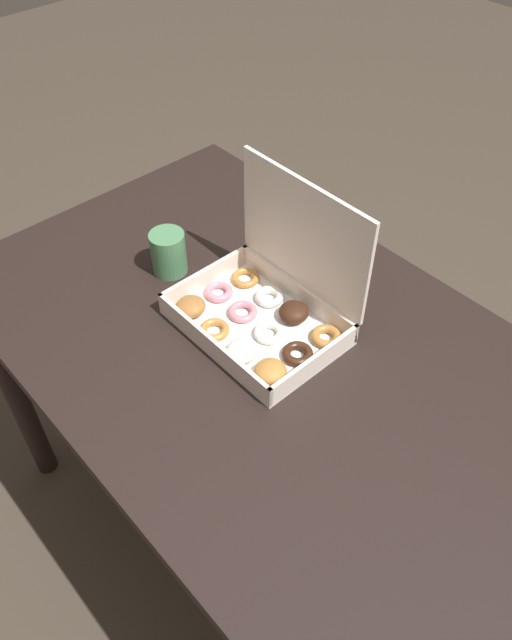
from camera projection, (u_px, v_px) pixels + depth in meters
ground_plane at (263, 529)px, 1.73m from camera, size 8.00×8.00×0.00m
dining_table at (265, 379)px, 1.25m from camera, size 1.25×0.78×0.77m
donut_box at (267, 302)px, 1.18m from camera, size 0.32×0.23×0.28m
coffee_mug at (168, 252)px, 1.29m from camera, size 0.07×0.07×0.09m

